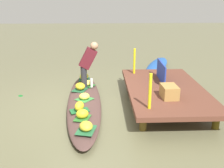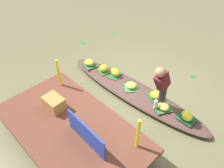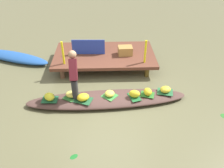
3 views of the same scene
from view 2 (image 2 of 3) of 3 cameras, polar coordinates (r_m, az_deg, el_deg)
The scene contains 26 objects.
canal_water at distance 5.89m, azimuth 5.21°, elevation -2.53°, with size 40.00×40.00×0.00m, color brown.
dock_platform at distance 4.73m, azimuth -10.13°, elevation -10.83°, with size 3.20×1.80×0.42m.
vendor_boat at distance 5.83m, azimuth 5.26°, elevation -1.86°, with size 4.15×0.78×0.19m, color #4C332F.
leaf_mat_0 at distance 5.30m, azimuth 17.86°, elevation -8.11°, with size 0.39×0.30×0.01m, color #1A4F31.
banana_bunch_0 at distance 5.23m, azimuth 18.06°, elevation -7.44°, with size 0.28×0.23×0.19m, color yellow.
leaf_mat_1 at distance 5.38m, azimuth 12.54°, elevation -5.91°, with size 0.39×0.30×0.01m, color #2B642A.
banana_bunch_1 at distance 5.33m, azimuth 12.65°, elevation -5.40°, with size 0.28×0.23×0.14m, color #E9D455.
leaf_mat_2 at distance 5.79m, azimuth 4.75°, elevation -0.88°, with size 0.34×0.32×0.01m, color #39853C.
banana_bunch_2 at distance 5.74m, azimuth 4.79°, elevation -0.33°, with size 0.24×0.25×0.15m, color #E7E04C.
leaf_mat_3 at distance 6.30m, azimuth -2.06°, elevation 3.28°, with size 0.35×0.27×0.01m, color #2B6B27.
banana_bunch_3 at distance 6.25m, azimuth -2.08°, elevation 3.94°, with size 0.25×0.21×0.18m, color gold.
leaf_mat_4 at distance 6.56m, azimuth -5.61°, elevation 4.74°, with size 0.40×0.31×0.01m, color #266239.
banana_bunch_4 at distance 6.51m, azimuth -5.65°, elevation 5.31°, with size 0.29×0.24×0.16m, color gold.
leaf_mat_5 at distance 5.59m, azimuth 10.87°, elevation -3.42°, with size 0.43×0.32×0.01m, color #1F5331.
banana_bunch_5 at distance 5.53m, azimuth 10.98°, elevation -2.76°, with size 0.31×0.25×0.18m, color gold.
leaf_mat_6 at distance 6.15m, azimuth 0.77°, elevation 2.19°, with size 0.39×0.24×0.01m, color #1D5F2E.
banana_bunch_6 at distance 6.09m, azimuth 0.78°, elevation 2.92°, with size 0.28×0.19×0.20m, color yellow.
vendor_person at distance 4.93m, azimuth 12.25°, elevation -0.03°, with size 0.21×0.52×1.20m.
water_bottle at distance 5.27m, azimuth 10.68°, elevation -5.01°, with size 0.07×0.07×0.24m, color silver.
market_banner at distance 4.23m, azimuth -6.49°, elevation -12.20°, with size 1.03×0.03×0.48m, color #22389D.
railing_post_west at distance 4.09m, azimuth 6.48°, elevation -12.16°, with size 0.06×0.06×0.71m, color yellow.
railing_post_east at distance 5.42m, azimuth -13.08°, elevation 2.70°, with size 0.06×0.06×0.71m, color yellow.
produce_crate at distance 5.01m, azimuth -14.13°, elevation -4.55°, with size 0.44×0.32×0.27m, color #9F763C.
drifting_plant_0 at distance 8.51m, azimuth 0.66°, elevation 12.50°, with size 0.18×0.15×0.01m, color #28752F.
drifting_plant_1 at distance 7.95m, azimuth -7.40°, elevation 9.97°, with size 0.24×0.19×0.01m, color #296C25.
drifting_plant_2 at distance 6.78m, azimuth 19.41°, elevation 1.67°, with size 0.17×0.11×0.01m, color #1A6625.
Camera 2 is at (-2.69, 3.37, 4.01)m, focal length 36.95 mm.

